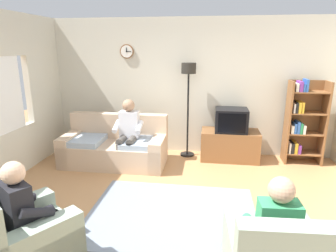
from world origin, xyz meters
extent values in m
plane|color=#B27F51|center=(0.00, 0.00, 0.00)|extent=(12.00, 12.00, 0.00)
cube|color=beige|center=(0.00, 2.66, 1.35)|extent=(6.20, 0.12, 2.70)
cylinder|color=brown|center=(-1.29, 2.58, 2.05)|extent=(0.28, 0.03, 0.28)
cylinder|color=white|center=(-1.29, 2.56, 2.05)|extent=(0.24, 0.01, 0.24)
cube|color=black|center=(-1.29, 2.56, 2.08)|extent=(0.02, 0.01, 0.09)
cube|color=black|center=(-1.25, 2.56, 2.05)|extent=(0.11, 0.01, 0.01)
cube|color=beige|center=(-2.86, 2.10, 1.40)|extent=(0.12, 1.10, 1.20)
cube|color=tan|center=(-1.34, 1.67, 0.21)|extent=(1.91, 0.85, 0.42)
cube|color=tan|center=(-1.34, 2.03, 0.66)|extent=(1.90, 0.21, 0.48)
cube|color=tan|center=(-0.50, 1.67, 0.28)|extent=(0.23, 0.84, 0.56)
cube|color=tan|center=(-2.18, 1.66, 0.28)|extent=(0.23, 0.84, 0.56)
cube|color=#9EADBC|center=(-0.84, 1.62, 0.47)|extent=(0.60, 0.68, 0.10)
cube|color=#9EADBC|center=(-1.84, 1.61, 0.47)|extent=(0.60, 0.68, 0.10)
cube|color=brown|center=(0.81, 2.25, 0.29)|extent=(1.10, 0.56, 0.58)
cube|color=black|center=(0.81, 2.51, 0.32)|extent=(1.10, 0.04, 0.03)
cube|color=black|center=(0.81, 2.23, 0.80)|extent=(0.60, 0.48, 0.44)
cube|color=black|center=(0.81, 1.98, 0.80)|extent=(0.50, 0.01, 0.36)
cube|color=brown|center=(1.84, 2.30, 0.78)|extent=(0.04, 0.36, 1.55)
cube|color=brown|center=(2.48, 2.30, 0.78)|extent=(0.04, 0.36, 1.55)
cube|color=brown|center=(2.16, 2.47, 0.78)|extent=(0.64, 0.02, 1.55)
cube|color=brown|center=(2.16, 2.30, 0.19)|extent=(0.60, 0.34, 0.02)
cube|color=silver|center=(1.91, 2.28, 0.30)|extent=(0.03, 0.28, 0.20)
cube|color=black|center=(1.96, 2.28, 0.30)|extent=(0.05, 0.28, 0.19)
cube|color=gold|center=(2.02, 2.28, 0.31)|extent=(0.05, 0.28, 0.20)
cube|color=#72338C|center=(2.08, 2.28, 0.29)|extent=(0.05, 0.28, 0.16)
cube|color=brown|center=(2.16, 2.30, 0.58)|extent=(0.60, 0.34, 0.02)
cube|color=silver|center=(1.92, 2.28, 0.67)|extent=(0.05, 0.28, 0.15)
cube|color=#2D59A5|center=(1.97, 2.28, 0.69)|extent=(0.04, 0.28, 0.19)
cube|color=#2D59A5|center=(2.02, 2.28, 0.70)|extent=(0.05, 0.28, 0.22)
cube|color=#267F4C|center=(2.07, 2.28, 0.69)|extent=(0.04, 0.28, 0.20)
cube|color=silver|center=(2.12, 2.28, 0.67)|extent=(0.05, 0.28, 0.16)
cube|color=brown|center=(2.16, 2.30, 0.97)|extent=(0.60, 0.34, 0.02)
cube|color=silver|center=(1.91, 2.28, 1.07)|extent=(0.03, 0.28, 0.17)
cube|color=black|center=(1.95, 2.28, 1.07)|extent=(0.04, 0.28, 0.19)
cube|color=gold|center=(2.00, 2.28, 1.08)|extent=(0.05, 0.28, 0.20)
cube|color=gold|center=(2.05, 2.28, 1.08)|extent=(0.04, 0.28, 0.20)
cube|color=brown|center=(2.16, 2.30, 1.36)|extent=(0.60, 0.34, 0.02)
cube|color=silver|center=(1.92, 2.28, 1.44)|extent=(0.05, 0.28, 0.15)
cube|color=#72338C|center=(1.98, 2.28, 1.46)|extent=(0.06, 0.28, 0.18)
cube|color=#2D59A5|center=(2.03, 2.28, 1.44)|extent=(0.03, 0.28, 0.14)
cube|color=#2D59A5|center=(2.08, 2.28, 1.48)|extent=(0.04, 0.28, 0.22)
cylinder|color=black|center=(-0.03, 2.35, 0.01)|extent=(0.28, 0.28, 0.03)
cylinder|color=black|center=(-0.03, 2.35, 0.85)|extent=(0.04, 0.04, 1.70)
cylinder|color=black|center=(-0.03, 2.35, 1.75)|extent=(0.28, 0.28, 0.20)
cube|color=gray|center=(-1.37, -0.96, 0.20)|extent=(1.13, 1.14, 0.40)
cube|color=gray|center=(-1.61, -0.77, 0.28)|extent=(0.61, 0.77, 0.56)
cube|color=gray|center=(-1.11, -1.11, 0.28)|extent=(0.61, 0.77, 0.56)
cube|color=slate|center=(-0.04, 0.13, 0.01)|extent=(2.20, 1.70, 0.01)
cube|color=silver|center=(-1.04, 1.72, 0.78)|extent=(0.34, 0.20, 0.48)
sphere|color=#A37A5B|center=(-1.04, 1.71, 1.13)|extent=(0.22, 0.22, 0.22)
cylinder|color=#4C4742|center=(-0.95, 1.53, 0.54)|extent=(0.13, 0.38, 0.13)
cylinder|color=#4C4742|center=(-1.13, 1.53, 0.54)|extent=(0.13, 0.38, 0.13)
cylinder|color=#4C4742|center=(-0.95, 1.34, 0.26)|extent=(0.11, 0.11, 0.52)
cylinder|color=#4C4742|center=(-1.13, 1.34, 0.26)|extent=(0.11, 0.11, 0.52)
cylinder|color=silver|center=(-0.83, 1.62, 0.76)|extent=(0.09, 0.33, 0.20)
cylinder|color=silver|center=(-1.25, 1.61, 0.76)|extent=(0.09, 0.33, 0.20)
cube|color=black|center=(-1.40, -1.00, 0.66)|extent=(0.39, 0.36, 0.48)
sphere|color=#D8AD8C|center=(-1.39, -0.99, 1.01)|extent=(0.22, 0.22, 0.22)
cylinder|color=black|center=(-1.36, -0.79, 0.42)|extent=(0.32, 0.39, 0.13)
cylinder|color=black|center=(-1.22, -0.89, 0.42)|extent=(0.32, 0.39, 0.13)
cylinder|color=black|center=(-1.26, -0.63, 0.20)|extent=(0.15, 0.15, 0.40)
cylinder|color=black|center=(-1.11, -0.73, 0.20)|extent=(0.15, 0.15, 0.40)
cylinder|color=black|center=(-1.51, -0.80, 0.64)|extent=(0.26, 0.32, 0.20)
cylinder|color=black|center=(-1.17, -1.03, 0.64)|extent=(0.26, 0.32, 0.20)
cube|color=#338C59|center=(1.01, -0.98, 0.66)|extent=(0.35, 0.22, 0.48)
sphere|color=tan|center=(1.01, -0.97, 1.01)|extent=(0.22, 0.22, 0.22)
cylinder|color=#2D334C|center=(0.91, -0.80, 0.42)|extent=(0.15, 0.39, 0.13)
cylinder|color=#2D334C|center=(1.09, -0.79, 0.42)|extent=(0.15, 0.39, 0.13)
cylinder|color=#2D334C|center=(0.89, -0.61, 0.20)|extent=(0.12, 0.12, 0.40)
cylinder|color=#2D334C|center=(1.07, -0.60, 0.20)|extent=(0.12, 0.12, 0.40)
cylinder|color=#338C59|center=(0.79, -0.89, 0.64)|extent=(0.11, 0.34, 0.20)
cylinder|color=#338C59|center=(1.21, -0.87, 0.64)|extent=(0.11, 0.34, 0.20)
camera|label=1|loc=(0.40, -3.24, 2.14)|focal=31.15mm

